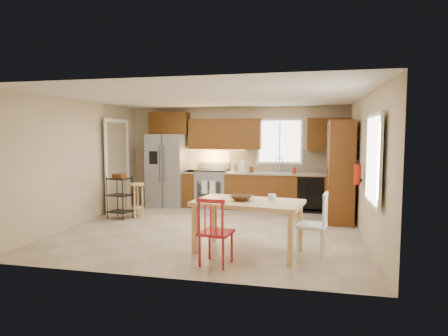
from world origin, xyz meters
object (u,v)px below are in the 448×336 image
Objects in this scene: dining_table at (248,227)px; soap_bottle at (295,169)px; bar_stool at (136,200)px; table_bowl at (242,201)px; refrigerator at (168,170)px; fire_extinguisher at (357,175)px; table_jar at (272,199)px; chair_white at (312,224)px; pantry at (340,172)px; range_stove at (212,189)px; utility_cart at (120,197)px; chair_red at (216,231)px.

soap_bottle is at bearing 88.67° from dining_table.
bar_stool is at bearing -157.72° from soap_bottle.
dining_table is at bearing 0.00° from table_bowl.
soap_bottle is at bearing 78.08° from table_bowl.
soap_bottle is (3.18, -0.02, 0.09)m from refrigerator.
fire_extinguisher is 2.53× the size of table_jar.
dining_table is at bearing -100.25° from soap_bottle.
fire_extinguisher is 0.38× the size of chair_white.
pantry is (4.13, -0.93, 0.14)m from refrigerator.
range_stove is 6.46× the size of table_jar.
table_jar reaches higher than table_bowl.
fire_extinguisher is 2.33m from table_bowl.
refrigerator is 4.23m from pantry.
pantry is at bearing 62.75° from table_jar.
utility_cart reaches higher than bar_stool.
fire_extinguisher is at bearing 36.65° from table_bowl.
dining_table is at bearing -22.80° from bar_stool.
dining_table is (2.58, -3.35, -0.52)m from refrigerator.
chair_red is at bearing -110.97° from table_bowl.
pantry is at bearing -43.45° from soap_bottle.
chair_white is 1.03× the size of utility_cart.
bar_stool is 0.81× the size of utility_cart.
utility_cart is at bearing 149.62° from table_bowl.
chair_red is 1.03× the size of utility_cart.
chair_red is (-0.95, -3.98, -0.52)m from soap_bottle.
fire_extinguisher is (3.18, -2.04, 0.64)m from range_stove.
bar_stool is 0.36m from utility_cart.
table_bowl is at bearing -124.24° from pantry.
refrigerator is at bearing 126.46° from table_bowl.
soap_bottle is 1.34× the size of table_jar.
refrigerator is at bearing 132.02° from table_jar.
table_jar is (-0.60, 0.05, 0.35)m from chair_white.
pantry is at bearing -18.29° from range_stove.
dining_table is (1.43, -3.41, -0.07)m from range_stove.
fire_extinguisher is 1.10× the size of table_bowl.
fire_extinguisher is 2.99m from chair_red.
soap_bottle reaches higher than chair_red.
pantry is 6.43× the size of table_bowl.
refrigerator reaches higher than range_stove.
utility_cart is at bearing 159.37° from dining_table.
table_jar reaches higher than dining_table.
chair_white is at bearing -121.12° from fire_extinguisher.
soap_bottle is at bearing 136.55° from pantry.
bar_stool is at bearing 142.04° from chair_red.
chair_white is at bearing -43.12° from refrigerator.
pantry reaches higher than dining_table.
refrigerator is at bearing 55.80° from chair_white.
utility_cart is at bearing -130.67° from bar_stool.
dining_table is 1.70× the size of chair_red.
chair_red is at bearing -28.35° from utility_cart.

